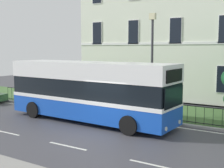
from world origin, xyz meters
TOP-DOWN VIEW (x-y plane):
  - ground_plane at (0.00, 1.02)m, footprint 60.00×56.00m
  - georgian_townhouse at (-1.68, 15.06)m, footprint 14.35×9.59m
  - iron_verge_railing at (-1.68, 4.40)m, footprint 19.54×0.04m
  - single_decker_bus at (-1.88, 2.33)m, footprint 10.21×2.96m
  - street_lamp_post at (0.74, 4.90)m, footprint 0.36×0.24m

SIDE VIEW (x-z plane):
  - ground_plane at x=0.00m, z-range -0.11..0.07m
  - iron_verge_railing at x=-1.68m, z-range 0.14..1.11m
  - single_decker_bus at x=-1.88m, z-range 0.08..3.43m
  - street_lamp_post at x=0.74m, z-range 0.60..6.59m
  - georgian_townhouse at x=-1.68m, z-range 0.16..13.84m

